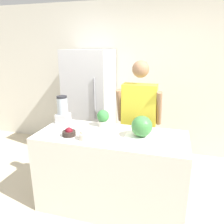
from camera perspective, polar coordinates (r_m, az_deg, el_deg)
name	(u,v)px	position (r m, az deg, el deg)	size (l,w,h in m)	color
wall_back	(137,79)	(3.92, 6.58, 8.49)	(8.00, 0.06, 2.60)	silver
counter_island	(111,171)	(2.64, -0.21, -15.19)	(1.66, 0.71, 0.92)	beige
refrigerator	(90,103)	(3.81, -5.73, 2.23)	(0.73, 0.74, 1.81)	#B7B7BC
person	(139,122)	(3.01, 6.99, -2.67)	(0.59, 0.27, 1.69)	#333338
cutting_board	(141,136)	(2.39, 7.47, -6.24)	(0.33, 0.28, 0.01)	white
watermelon	(142,126)	(2.33, 7.78, -3.72)	(0.22, 0.22, 0.22)	#3D7F3D
bowl_cherries	(69,133)	(2.43, -11.16, -5.28)	(0.15, 0.15, 0.10)	#2D231E
bowl_cream	(85,135)	(2.30, -7.07, -5.88)	(0.13, 0.13, 0.12)	beige
blender	(63,111)	(2.81, -12.78, 0.38)	(0.15, 0.15, 0.35)	#B7B7BC
potted_plant	(103,118)	(2.65, -2.34, -1.48)	(0.15, 0.15, 0.20)	beige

